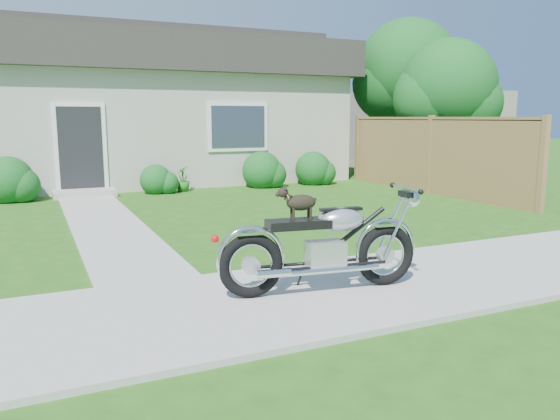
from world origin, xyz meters
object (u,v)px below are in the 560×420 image
(house, at_px, (123,107))
(tree_near, at_px, (453,92))
(fence, at_px, (430,155))
(potted_plant_right, at_px, (183,179))
(motorcycle_with_dog, at_px, (325,245))
(tree_far, at_px, (412,76))

(house, relative_size, tree_near, 3.18)
(house, distance_m, fence, 8.96)
(house, bearing_deg, fence, -44.74)
(potted_plant_right, distance_m, motorcycle_with_dog, 8.61)
(house, height_order, tree_near, house)
(house, bearing_deg, motorcycle_with_dog, -89.49)
(fence, xyz_separation_m, tree_far, (2.18, 3.60, 2.20))
(tree_far, bearing_deg, motorcycle_with_dog, -131.75)
(house, xyz_separation_m, motorcycle_with_dog, (0.11, -12.02, -1.62))
(tree_far, xyz_separation_m, motorcycle_with_dog, (-8.37, -9.38, -2.60))
(house, xyz_separation_m, tree_near, (7.98, -5.08, 0.38))
(house, distance_m, potted_plant_right, 3.99)
(potted_plant_right, bearing_deg, house, 103.78)
(tree_near, relative_size, tree_far, 0.81)
(fence, xyz_separation_m, potted_plant_right, (-5.46, 2.80, -0.62))
(fence, distance_m, potted_plant_right, 6.16)
(house, distance_m, motorcycle_with_dog, 12.13)
(tree_far, relative_size, motorcycle_with_dog, 2.21)
(tree_near, distance_m, motorcycle_with_dog, 10.69)
(tree_near, xyz_separation_m, tree_far, (0.50, 2.43, 0.60))
(house, xyz_separation_m, fence, (6.30, -6.24, -1.22))
(tree_far, bearing_deg, tree_near, -101.52)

